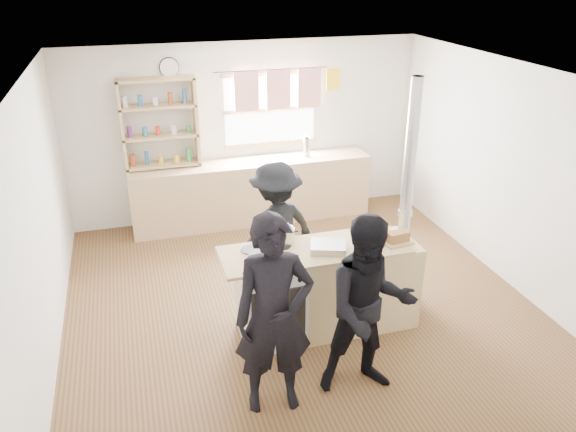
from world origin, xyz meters
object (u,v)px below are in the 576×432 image
Objects in this scene: roast_tray at (328,246)px; cooking_island at (327,287)px; stockpot_stove at (284,235)px; person_near_right at (369,307)px; skillet_greens at (264,258)px; thermos at (307,147)px; bread_board at (397,238)px; person_far at (276,230)px; person_near_left at (274,317)px; stockpot_counter at (368,234)px; flue_heater at (401,252)px.

cooking_island is at bearing 63.95° from roast_tray.
stockpot_stove is 1.24m from person_near_right.
thermos is at bearing 64.77° from skillet_greens.
cooking_island is at bearing 170.81° from bread_board.
stockpot_stove is 0.14× the size of person_far.
person_near_right is at bearing -50.46° from skillet_greens.
stockpot_counter is at bearing 42.77° from person_near_left.
bread_board is at bearing 34.39° from person_near_left.
roast_tray is 1.88× the size of stockpot_stove.
person_far is (-0.98, -1.95, -0.26)m from thermos.
person_near_left is at bearing -109.63° from stockpot_stove.
person_far is at bearing 107.90° from roast_tray.
stockpot_stove reaches higher than skillet_greens.
stockpot_counter is (0.44, 0.05, 0.05)m from roast_tray.
flue_heater is at bearing 20.77° from stockpot_counter.
stockpot_stove is at bearing 162.90° from bread_board.
cooking_island is 4.79× the size of roast_tray.
person_near_left reaches higher than skillet_greens.
thermos is 2.76m from stockpot_stove.
thermos reaches higher than bread_board.
flue_heater reaches higher than cooking_island.
stockpot_counter reaches higher than roast_tray.
person_near_left is (-1.21, -0.91, -0.13)m from stockpot_counter.
person_near_right is at bearing -86.66° from roast_tray.
flue_heater is (1.29, -0.04, -0.36)m from stockpot_stove.
thermos is 2.91m from cooking_island.
flue_heater is at bearing 38.61° from person_near_left.
bread_board is (0.27, -0.10, -0.04)m from stockpot_counter.
person_far reaches higher than thermos.
flue_heater is at bearing 11.31° from cooking_island.
flue_heater reaches higher than skillet_greens.
person_far is (-0.31, 0.82, 0.31)m from cooking_island.
stockpot_stove is at bearing -112.62° from thermos.
person_near_left reaches higher than stockpot_counter.
thermos is at bearing 73.98° from person_near_left.
roast_tray is 0.16× the size of flue_heater.
bread_board is 0.17× the size of person_near_left.
flue_heater is 1.43m from person_near_right.
person_near_left is (-0.77, -0.86, -0.08)m from roast_tray.
stockpot_stove is at bearing 61.22° from person_far.
person_near_left is at bearing -173.01° from person_near_right.
stockpot_counter is 0.64m from flue_heater.
stockpot_stove is 0.13× the size of person_near_right.
stockpot_counter reaches higher than stockpot_stove.
roast_tray is (-0.03, -0.06, 0.50)m from cooking_island.
roast_tray is at bearing 86.82° from person_far.
stockpot_counter is at bearing -95.37° from thermos.
stockpot_stove is at bearing 76.05° from person_near_left.
stockpot_stove is at bearing 47.29° from skillet_greens.
stockpot_stove is 0.09× the size of flue_heater.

